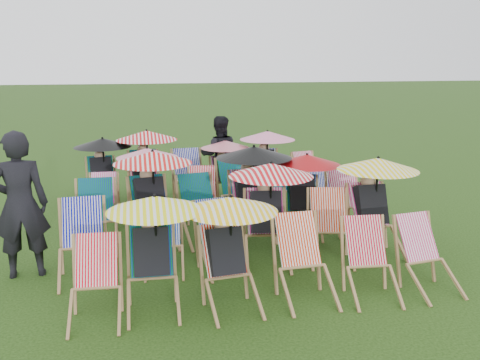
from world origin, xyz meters
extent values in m
plane|color=black|center=(0.00, 0.00, 0.00)|extent=(100.00, 100.00, 0.00)
cube|color=red|center=(-1.88, -2.08, 0.60)|extent=(0.47, 0.35, 0.54)
cube|color=#0A702F|center=(-1.28, -1.96, 0.63)|extent=(0.48, 0.36, 0.56)
cube|color=black|center=(-1.28, -2.01, 0.63)|extent=(0.40, 0.41, 0.59)
sphere|color=tan|center=(-1.27, -1.91, 0.94)|extent=(0.21, 0.21, 0.21)
cylinder|color=black|center=(-1.22, -2.05, 0.89)|extent=(0.03, 0.03, 0.69)
cone|color=#ECEE0C|center=(-1.22, -2.05, 1.21)|extent=(1.09, 1.09, 0.17)
cube|color=red|center=(-0.45, -2.08, 0.62)|extent=(0.51, 0.40, 0.55)
cube|color=black|center=(-0.44, -2.13, 0.62)|extent=(0.44, 0.45, 0.58)
sphere|color=tan|center=(-0.46, -2.03, 0.92)|extent=(0.20, 0.20, 0.20)
cylinder|color=black|center=(-0.38, -2.16, 0.87)|extent=(0.03, 0.03, 0.68)
cone|color=yellow|center=(-0.38, -2.16, 1.18)|extent=(1.07, 1.07, 0.17)
cube|color=red|center=(0.46, -1.99, 0.66)|extent=(0.51, 0.39, 0.59)
cube|color=red|center=(1.29, -2.09, 0.61)|extent=(0.49, 0.38, 0.55)
cube|color=#E42D71|center=(1.99, -2.07, 0.61)|extent=(0.50, 0.40, 0.54)
cube|color=#070AA1|center=(-2.13, -0.85, 0.68)|extent=(0.53, 0.40, 0.61)
cube|color=#072495|center=(-1.07, -0.85, 0.57)|extent=(0.45, 0.34, 0.51)
cube|color=#081CA9|center=(-0.38, -0.93, 0.61)|extent=(0.52, 0.42, 0.55)
cube|color=#DA2B8E|center=(0.35, -0.82, 0.67)|extent=(0.56, 0.44, 0.60)
cube|color=black|center=(0.34, -0.87, 0.67)|extent=(0.48, 0.49, 0.63)
sphere|color=tan|center=(0.36, -0.77, 1.00)|extent=(0.22, 0.22, 0.22)
cylinder|color=black|center=(0.40, -0.92, 0.95)|extent=(0.03, 0.03, 0.74)
cone|color=red|center=(0.40, -0.92, 1.29)|extent=(1.16, 1.16, 0.18)
cube|color=red|center=(1.27, -0.87, 0.65)|extent=(0.56, 0.46, 0.59)
cube|color=#F03096|center=(1.93, -0.76, 0.67)|extent=(0.52, 0.39, 0.61)
cube|color=black|center=(1.93, -0.81, 0.67)|extent=(0.44, 0.45, 0.63)
sphere|color=tan|center=(1.93, -0.71, 1.01)|extent=(0.22, 0.22, 0.22)
cylinder|color=black|center=(2.00, -0.85, 0.95)|extent=(0.03, 0.03, 0.74)
cone|color=yellow|center=(2.00, -0.85, 1.29)|extent=(1.17, 1.17, 0.18)
cube|color=#0A702D|center=(-2.03, 0.24, 0.68)|extent=(0.52, 0.38, 0.61)
cube|color=#096623|center=(-1.24, 0.25, 0.69)|extent=(0.58, 0.46, 0.62)
cube|color=black|center=(-1.23, 0.20, 0.69)|extent=(0.50, 0.51, 0.65)
sphere|color=tan|center=(-1.25, 0.30, 1.03)|extent=(0.23, 0.23, 0.23)
cylinder|color=black|center=(-1.16, 0.17, 0.97)|extent=(0.03, 0.03, 0.76)
cone|color=red|center=(-1.16, 0.17, 1.32)|extent=(1.19, 1.19, 0.18)
cube|color=#0A6F2E|center=(-0.49, 0.28, 0.68)|extent=(0.58, 0.47, 0.61)
cube|color=#F53189|center=(0.36, 0.34, 0.69)|extent=(0.52, 0.39, 0.62)
cube|color=black|center=(0.36, 0.29, 0.69)|extent=(0.44, 0.45, 0.65)
sphere|color=tan|center=(0.36, 0.40, 1.04)|extent=(0.23, 0.23, 0.23)
cylinder|color=black|center=(0.42, 0.25, 0.98)|extent=(0.03, 0.03, 0.76)
cone|color=black|center=(0.42, 0.25, 1.33)|extent=(1.20, 1.20, 0.19)
cube|color=#0A722E|center=(1.22, 0.24, 0.62)|extent=(0.53, 0.43, 0.56)
cube|color=black|center=(1.21, 0.19, 0.62)|extent=(0.46, 0.47, 0.59)
sphere|color=tan|center=(1.23, 0.28, 0.93)|extent=(0.21, 0.21, 0.21)
cylinder|color=black|center=(1.26, 0.14, 0.88)|extent=(0.03, 0.03, 0.69)
cone|color=#A2090C|center=(1.26, 0.14, 1.20)|extent=(1.08, 1.08, 0.17)
cube|color=#D22A61|center=(1.98, 0.32, 0.64)|extent=(0.49, 0.37, 0.58)
cube|color=#EA2E8B|center=(-1.98, 1.45, 0.57)|extent=(0.45, 0.34, 0.51)
cube|color=#EE2F66|center=(-1.28, 1.45, 0.61)|extent=(0.49, 0.38, 0.55)
cube|color=black|center=(-1.28, 1.40, 0.61)|extent=(0.42, 0.43, 0.58)
sphere|color=tan|center=(-1.28, 1.50, 0.92)|extent=(0.20, 0.20, 0.20)
cylinder|color=black|center=(-1.22, 1.37, 0.87)|extent=(0.03, 0.03, 0.67)
cone|color=pink|center=(-1.22, 1.37, 1.18)|extent=(1.06, 1.06, 0.16)
cube|color=red|center=(-0.25, 1.42, 0.61)|extent=(0.49, 0.38, 0.54)
cube|color=#0A732A|center=(0.32, 1.40, 0.70)|extent=(0.58, 0.46, 0.63)
cube|color=#096338|center=(1.16, 1.52, 0.67)|extent=(0.51, 0.38, 0.60)
cube|color=#06108B|center=(1.96, 1.36, 0.56)|extent=(0.46, 0.37, 0.50)
cube|color=#0A6F2F|center=(-2.09, 2.58, 0.63)|extent=(0.51, 0.40, 0.56)
cube|color=black|center=(-2.08, 2.54, 0.63)|extent=(0.44, 0.45, 0.59)
sphere|color=tan|center=(-2.09, 2.63, 0.94)|extent=(0.21, 0.21, 0.21)
cylinder|color=black|center=(-2.02, 2.50, 0.89)|extent=(0.03, 0.03, 0.69)
cone|color=black|center=(-2.02, 2.50, 1.20)|extent=(1.09, 1.09, 0.17)
cube|color=#095F21|center=(-1.26, 2.67, 0.68)|extent=(0.55, 0.42, 0.61)
cube|color=black|center=(-1.25, 2.62, 0.68)|extent=(0.47, 0.48, 0.64)
sphere|color=tan|center=(-1.26, 2.72, 1.02)|extent=(0.23, 0.23, 0.23)
cylinder|color=black|center=(-1.19, 2.58, 0.97)|extent=(0.03, 0.03, 0.75)
cone|color=red|center=(-1.19, 2.58, 1.31)|extent=(1.18, 1.18, 0.18)
cube|color=#060C8B|center=(-0.41, 2.65, 0.69)|extent=(0.54, 0.41, 0.61)
cube|color=#D12992|center=(0.30, 2.63, 0.57)|extent=(0.43, 0.32, 0.51)
cube|color=black|center=(0.30, 2.58, 0.57)|extent=(0.36, 0.37, 0.53)
sphere|color=tan|center=(0.30, 2.67, 0.85)|extent=(0.19, 0.19, 0.19)
cylinder|color=black|center=(0.35, 2.55, 0.80)|extent=(0.03, 0.03, 0.63)
cone|color=#CA6775|center=(0.35, 2.55, 1.09)|extent=(0.98, 0.98, 0.15)
cube|color=#07129B|center=(1.18, 2.67, 0.65)|extent=(0.54, 0.44, 0.58)
cube|color=black|center=(1.17, 2.62, 0.65)|extent=(0.47, 0.49, 0.61)
sphere|color=tan|center=(1.19, 2.72, 0.97)|extent=(0.21, 0.21, 0.21)
cylinder|color=black|center=(1.22, 2.57, 0.92)|extent=(0.03, 0.03, 0.71)
cone|color=pink|center=(1.22, 2.57, 1.24)|extent=(1.12, 1.12, 0.17)
cube|color=#D62A5B|center=(2.05, 2.63, 0.59)|extent=(0.50, 0.40, 0.53)
imported|color=black|center=(-2.88, -0.88, 0.96)|extent=(0.75, 0.54, 1.91)
imported|color=black|center=(0.28, 2.88, 0.81)|extent=(0.86, 0.71, 1.62)
camera|label=1|loc=(-1.39, -7.83, 2.80)|focal=40.00mm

